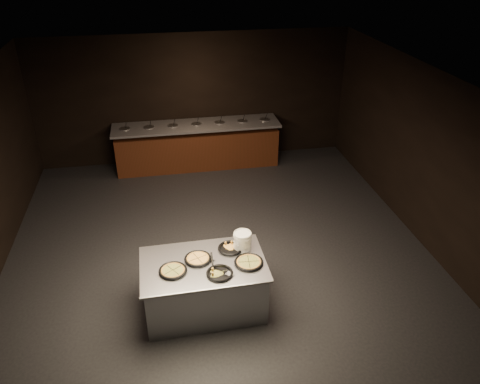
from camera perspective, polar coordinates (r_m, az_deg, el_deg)
The scene contains 11 objects.
room at distance 7.08m, azimuth -2.60°, elevation 1.36°, with size 7.02×8.02×2.92m.
salad_bar at distance 10.71m, azimuth -5.19°, elevation 5.37°, with size 3.70×0.83×1.18m.
serving_counter at distance 6.71m, azimuth -4.38°, elevation -11.46°, with size 1.71×1.11×0.81m.
plate_stack at distance 6.64m, azimuth 0.30°, elevation -5.93°, with size 0.25×0.25×0.25m, color silver.
pan_veggie_whole at distance 6.33m, azimuth -8.19°, elevation -9.46°, with size 0.38×0.38×0.04m.
pan_cheese_whole at distance 6.50m, azimuth -5.17°, elevation -8.09°, with size 0.37×0.37×0.04m.
pan_cheese_slices_a at distance 6.67m, azimuth -1.18°, elevation -6.85°, with size 0.36×0.36×0.04m.
pan_cheese_slices_b at distance 6.24m, azimuth -2.49°, elevation -9.85°, with size 0.36×0.36×0.04m.
pan_veggie_slices at distance 6.41m, azimuth 1.08°, elevation -8.54°, with size 0.40×0.40×0.04m.
server_left at distance 6.38m, azimuth -3.44°, elevation -8.18°, with size 0.10×0.32×0.15m.
server_right at distance 6.23m, azimuth -2.06°, elevation -9.29°, with size 0.24×0.24×0.15m.
Camera 1 is at (-0.81, -6.20, 4.77)m, focal length 35.00 mm.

